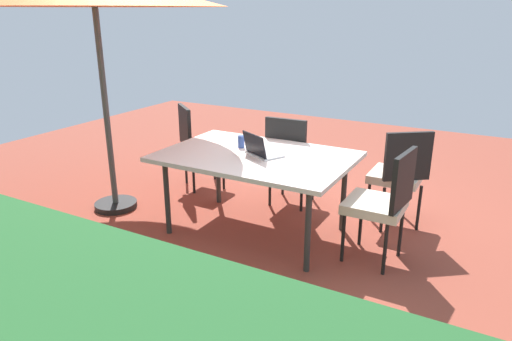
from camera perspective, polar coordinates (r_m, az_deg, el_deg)
ground_plane at (r=4.51m, az=-0.00°, el=-7.51°), size 10.00×10.00×0.02m
dining_table at (r=4.23m, az=-0.00°, el=1.29°), size 1.71×1.16×0.77m
chair_south at (r=4.92m, az=4.23°, el=1.81°), size 0.46×0.47×0.98m
chair_west at (r=3.90m, az=15.24°, el=-3.50°), size 0.48×0.47×0.98m
chair_southwest at (r=4.60m, az=17.08°, el=-0.22°), size 0.58×0.58×0.98m
chair_southeast at (r=5.46m, az=-7.08°, el=3.48°), size 0.58×0.58×0.98m
laptop at (r=4.17m, az=0.61°, el=2.43°), size 0.40×0.37×0.21m
cup at (r=4.42m, az=-1.83°, el=3.56°), size 0.06×0.06×0.12m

